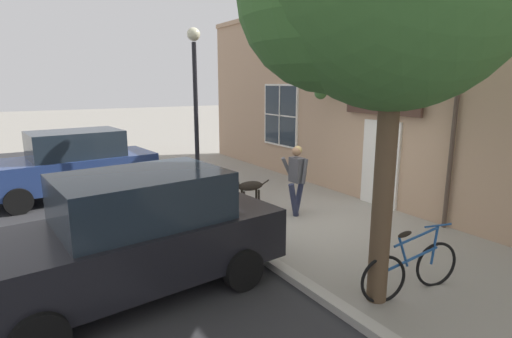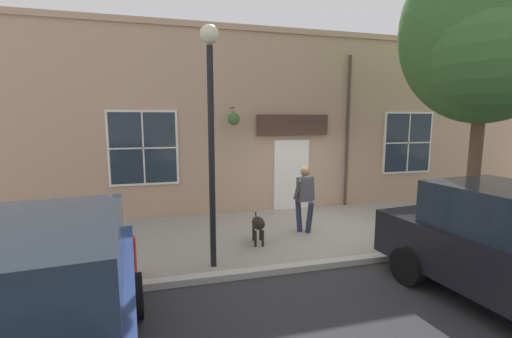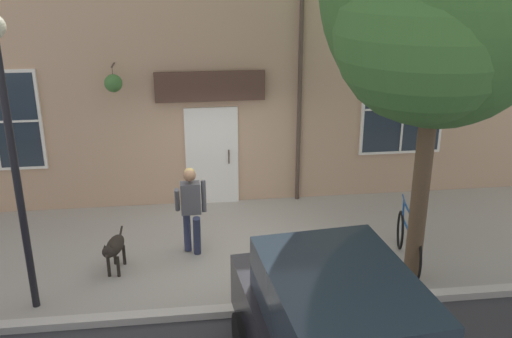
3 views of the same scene
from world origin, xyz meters
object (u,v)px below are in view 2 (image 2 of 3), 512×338
(leaning_bicycle, at_px, (455,214))
(street_tree_by_curb, at_px, (488,31))
(dog_on_leash, at_px, (258,224))
(fire_hydrant, at_px, (130,255))
(pedestrian_walking, at_px, (305,193))
(street_lamp, at_px, (211,111))
(parked_car_nearest_curb, at_px, (34,322))

(leaning_bicycle, bearing_deg, street_tree_by_curb, -18.70)
(dog_on_leash, xyz_separation_m, fire_hydrant, (0.95, -2.55, -0.06))
(leaning_bicycle, bearing_deg, pedestrian_walking, -101.74)
(street_lamp, bearing_deg, street_tree_by_curb, 89.47)
(dog_on_leash, relative_size, leaning_bicycle, 0.62)
(pedestrian_walking, relative_size, leaning_bicycle, 0.93)
(pedestrian_walking, xyz_separation_m, fire_hydrant, (1.47, -3.84, -0.56))
(street_tree_by_curb, distance_m, parked_car_nearest_curb, 9.10)
(pedestrian_walking, height_order, street_tree_by_curb, street_tree_by_curb)
(fire_hydrant, bearing_deg, parked_car_nearest_curb, -12.09)
(street_lamp, bearing_deg, parked_car_nearest_curb, -36.18)
(dog_on_leash, bearing_deg, leaning_bicycle, 87.17)
(leaning_bicycle, bearing_deg, fire_hydrant, -84.64)
(dog_on_leash, relative_size, street_tree_by_curb, 0.16)
(dog_on_leash, relative_size, street_lamp, 0.25)
(leaning_bicycle, distance_m, parked_car_nearest_curb, 8.78)
(parked_car_nearest_curb, bearing_deg, street_lamp, 143.82)
(parked_car_nearest_curb, bearing_deg, dog_on_leash, 139.20)
(leaning_bicycle, height_order, parked_car_nearest_curb, parked_car_nearest_curb)
(street_tree_by_curb, bearing_deg, parked_car_nearest_curb, -71.10)
(street_tree_by_curb, relative_size, fire_hydrant, 8.79)
(pedestrian_walking, bearing_deg, street_lamp, -60.06)
(dog_on_leash, distance_m, fire_hydrant, 2.72)
(dog_on_leash, height_order, street_lamp, street_lamp)
(fire_hydrant, bearing_deg, street_lamp, 93.80)
(street_tree_by_curb, distance_m, fire_hydrant, 8.40)
(dog_on_leash, distance_m, leaning_bicycle, 4.99)
(dog_on_leash, xyz_separation_m, parked_car_nearest_curb, (3.61, -3.11, 0.42))
(fire_hydrant, bearing_deg, street_tree_by_curb, 90.33)
(pedestrian_walking, relative_size, street_tree_by_curb, 0.24)
(pedestrian_walking, bearing_deg, dog_on_leash, -68.05)
(street_tree_by_curb, relative_size, parked_car_nearest_curb, 1.52)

